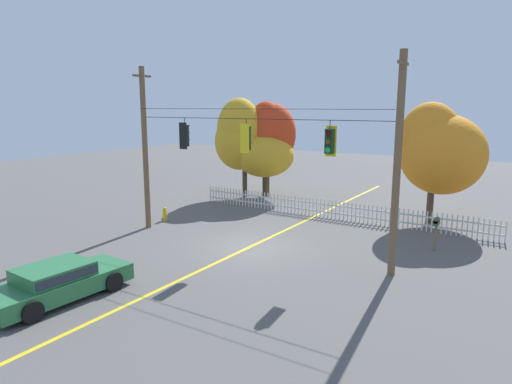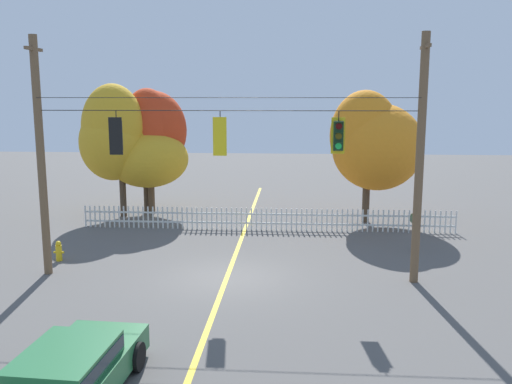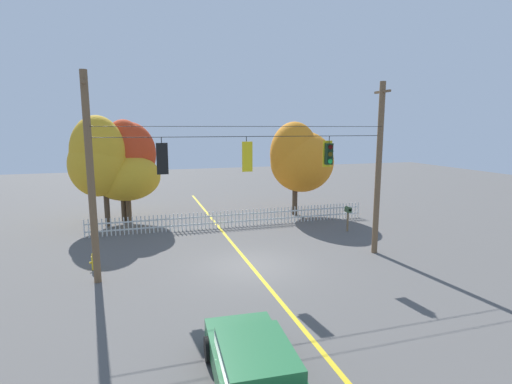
# 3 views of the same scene
# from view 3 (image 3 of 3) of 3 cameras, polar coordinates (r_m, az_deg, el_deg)

# --- Properties ---
(ground) EXTENTS (80.00, 80.00, 0.00)m
(ground) POSITION_cam_3_polar(r_m,az_deg,el_deg) (16.88, -0.79, -10.75)
(ground) COLOR #565451
(lane_centerline_stripe) EXTENTS (0.16, 36.00, 0.01)m
(lane_centerline_stripe) POSITION_cam_3_polar(r_m,az_deg,el_deg) (16.88, -0.79, -10.74)
(lane_centerline_stripe) COLOR gold
(lane_centerline_stripe) RESTS_ON ground
(signal_support_span) EXTENTS (12.42, 1.10, 7.84)m
(signal_support_span) POSITION_cam_3_polar(r_m,az_deg,el_deg) (15.94, -0.82, 2.87)
(signal_support_span) COLOR brown
(signal_support_span) RESTS_ON ground
(traffic_signal_northbound_primary) EXTENTS (0.43, 0.38, 1.40)m
(traffic_signal_northbound_primary) POSITION_cam_3_polar(r_m,az_deg,el_deg) (15.27, -13.62, 4.82)
(traffic_signal_northbound_primary) COLOR black
(traffic_signal_northbound_secondary) EXTENTS (0.43, 0.38, 1.41)m
(traffic_signal_northbound_secondary) POSITION_cam_3_polar(r_m,az_deg,el_deg) (15.83, -1.40, 5.25)
(traffic_signal_northbound_secondary) COLOR black
(traffic_signal_eastbound_side) EXTENTS (0.43, 0.38, 1.35)m
(traffic_signal_eastbound_side) POSITION_cam_3_polar(r_m,az_deg,el_deg) (17.21, 10.62, 5.53)
(traffic_signal_eastbound_side) COLOR black
(white_picket_fence) EXTENTS (16.62, 0.06, 1.00)m
(white_picket_fence) POSITION_cam_3_polar(r_m,az_deg,el_deg) (23.11, -3.06, -3.88)
(white_picket_fence) COLOR silver
(white_picket_fence) RESTS_ON ground
(autumn_maple_near_fence) EXTENTS (3.22, 3.17, 6.52)m
(autumn_maple_near_fence) POSITION_cam_3_polar(r_m,az_deg,el_deg) (24.28, -22.22, 4.50)
(autumn_maple_near_fence) COLOR #473828
(autumn_maple_near_fence) RESTS_ON ground
(autumn_maple_mid) EXTENTS (3.31, 2.94, 6.32)m
(autumn_maple_mid) POSITION_cam_3_polar(r_m,az_deg,el_deg) (25.31, -18.40, 5.06)
(autumn_maple_mid) COLOR #473828
(autumn_maple_mid) RESTS_ON ground
(autumn_oak_far_east) EXTENTS (4.38, 4.48, 6.00)m
(autumn_oak_far_east) POSITION_cam_3_polar(r_m,az_deg,el_deg) (25.39, -19.06, 3.56)
(autumn_oak_far_east) COLOR brown
(autumn_oak_far_east) RESTS_ON ground
(autumn_maple_far_west) EXTENTS (4.33, 4.08, 6.20)m
(autumn_maple_far_west) POSITION_cam_3_polar(r_m,az_deg,el_deg) (25.88, 6.36, 4.84)
(autumn_maple_far_west) COLOR #473828
(autumn_maple_far_west) RESTS_ON ground
(parked_car) EXTENTS (2.12, 4.50, 1.15)m
(parked_car) POSITION_cam_3_polar(r_m,az_deg,el_deg) (9.41, -0.07, -24.32)
(parked_car) COLOR #286B3D
(parked_car) RESTS_ON ground
(fire_hydrant) EXTENTS (0.38, 0.22, 0.74)m
(fire_hydrant) POSITION_cam_3_polar(r_m,az_deg,el_deg) (17.63, -22.65, -9.36)
(fire_hydrant) COLOR gold
(fire_hydrant) RESTS_ON ground
(roadside_mailbox) EXTENTS (0.25, 0.44, 1.42)m
(roadside_mailbox) POSITION_cam_3_polar(r_m,az_deg,el_deg) (22.54, 13.36, -2.76)
(roadside_mailbox) COLOR brown
(roadside_mailbox) RESTS_ON ground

